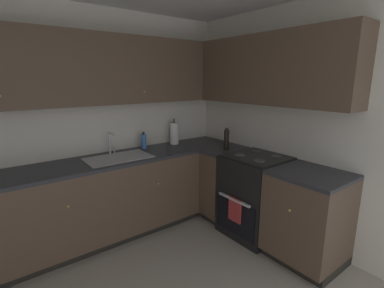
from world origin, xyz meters
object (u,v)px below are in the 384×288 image
Objects in this scene: soap_bottle at (144,141)px; paper_towel_roll at (174,133)px; oven_range at (256,195)px; oil_bottle at (226,139)px.

soap_bottle is 0.60× the size of paper_towel_roll.
soap_bottle is 0.43m from paper_towel_roll.
oil_bottle is at bearing 92.25° from oven_range.
paper_towel_roll is at bearing -2.65° from soap_bottle.
oil_bottle is (0.78, -0.63, 0.03)m from soap_bottle.
oven_range is at bearing -71.25° from paper_towel_roll.
paper_towel_roll is 0.70m from oil_bottle.
paper_towel_roll is at bearing 108.75° from oven_range.
oven_range is 3.09× the size of paper_towel_roll.
soap_bottle is at bearing 177.35° from paper_towel_roll.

